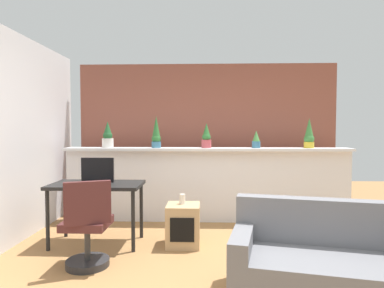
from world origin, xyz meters
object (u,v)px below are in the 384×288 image
(desk, at_px, (97,190))
(tv_monitor, at_px, (98,170))
(potted_plant_1, at_px, (156,134))
(potted_plant_2, at_px, (206,137))
(potted_plant_3, at_px, (256,140))
(side_cube_shelf, at_px, (183,225))
(vase_on_shelf, at_px, (182,199))
(office_chair, at_px, (87,231))
(couch, at_px, (329,268))
(potted_plant_4, at_px, (309,135))
(potted_plant_0, at_px, (108,137))

(desk, xyz_separation_m, tv_monitor, (-0.01, 0.08, 0.24))
(potted_plant_1, bearing_deg, potted_plant_2, 1.20)
(potted_plant_3, distance_m, desk, 2.41)
(potted_plant_3, distance_m, side_cube_shelf, 1.79)
(desk, bearing_deg, potted_plant_1, 60.01)
(side_cube_shelf, xyz_separation_m, vase_on_shelf, (-0.01, 0.04, 0.31))
(office_chair, relative_size, couch, 0.54)
(couch, bearing_deg, potted_plant_4, 76.79)
(potted_plant_4, distance_m, desk, 3.14)
(potted_plant_4, distance_m, office_chair, 3.39)
(side_cube_shelf, bearing_deg, potted_plant_0, 139.35)
(potted_plant_3, bearing_deg, potted_plant_1, -179.46)
(couch, bearing_deg, desk, 150.76)
(potted_plant_0, xyz_separation_m, potted_plant_1, (0.74, -0.00, 0.04))
(potted_plant_3, height_order, couch, potted_plant_3)
(potted_plant_4, xyz_separation_m, tv_monitor, (-2.90, -0.96, -0.42))
(potted_plant_0, relative_size, potted_plant_3, 1.54)
(potted_plant_4, distance_m, tv_monitor, 3.08)
(side_cube_shelf, bearing_deg, couch, -45.27)
(potted_plant_2, bearing_deg, desk, -142.47)
(potted_plant_3, distance_m, office_chair, 2.77)
(potted_plant_2, xyz_separation_m, vase_on_shelf, (-0.30, -1.02, -0.73))
(potted_plant_2, height_order, potted_plant_3, potted_plant_2)
(vase_on_shelf, bearing_deg, desk, -179.09)
(potted_plant_4, height_order, couch, potted_plant_4)
(potted_plant_3, bearing_deg, side_cube_shelf, -134.43)
(potted_plant_4, bearing_deg, potted_plant_2, -180.00)
(potted_plant_0, bearing_deg, office_chair, -80.52)
(side_cube_shelf, bearing_deg, tv_monitor, 174.57)
(potted_plant_0, height_order, potted_plant_4, potted_plant_4)
(potted_plant_1, height_order, potted_plant_4, potted_plant_1)
(potted_plant_3, bearing_deg, potted_plant_0, -179.68)
(potted_plant_2, bearing_deg, potted_plant_1, -178.80)
(office_chair, distance_m, vase_on_shelf, 1.19)
(potted_plant_0, height_order, side_cube_shelf, potted_plant_0)
(office_chair, height_order, couch, office_chair)
(potted_plant_0, height_order, potted_plant_1, potted_plant_1)
(side_cube_shelf, relative_size, vase_on_shelf, 4.14)
(potted_plant_2, distance_m, side_cube_shelf, 1.51)
(office_chair, distance_m, side_cube_shelf, 1.17)
(office_chair, bearing_deg, side_cube_shelf, 37.14)
(desk, height_order, vase_on_shelf, desk)
(potted_plant_3, bearing_deg, desk, -153.74)
(potted_plant_2, bearing_deg, tv_monitor, -144.90)
(potted_plant_3, relative_size, potted_plant_4, 0.58)
(potted_plant_4, bearing_deg, tv_monitor, -161.71)
(office_chair, bearing_deg, potted_plant_0, 99.48)
(potted_plant_4, height_order, side_cube_shelf, potted_plant_4)
(couch, bearing_deg, potted_plant_0, 136.90)
(tv_monitor, xyz_separation_m, couch, (2.35, -1.39, -0.62))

